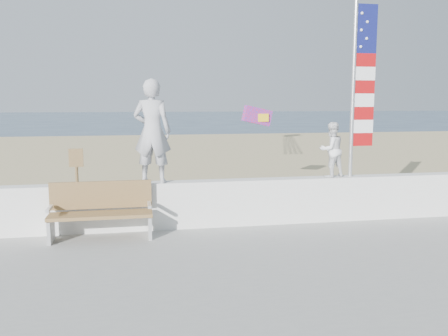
{
  "coord_description": "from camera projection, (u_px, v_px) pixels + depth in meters",
  "views": [
    {
      "loc": [
        -1.44,
        -6.97,
        2.61
      ],
      "look_at": [
        0.2,
        1.8,
        1.35
      ],
      "focal_mm": 38.0,
      "sensor_mm": 36.0,
      "label": 1
    }
  ],
  "objects": [
    {
      "name": "ground",
      "position": [
        233.0,
        269.0,
        7.41
      ],
      "size": [
        220.0,
        220.0,
        0.0
      ],
      "primitive_type": "plane",
      "color": "#2F445E",
      "rests_on": "ground"
    },
    {
      "name": "sand",
      "position": [
        179.0,
        177.0,
        16.16
      ],
      "size": [
        90.0,
        40.0,
        0.08
      ],
      "primitive_type": "cube",
      "color": "tan",
      "rests_on": "ground"
    },
    {
      "name": "seawall",
      "position": [
        212.0,
        203.0,
        9.27
      ],
      "size": [
        30.0,
        0.35,
        0.9
      ],
      "primitive_type": "cube",
      "color": "white",
      "rests_on": "boardwalk"
    },
    {
      "name": "adult",
      "position": [
        152.0,
        131.0,
        8.86
      ],
      "size": [
        0.81,
        0.64,
        1.95
      ],
      "primitive_type": "imported",
      "rotation": [
        0.0,
        0.0,
        2.86
      ],
      "color": "#A6A6AC",
      "rests_on": "seawall"
    },
    {
      "name": "child",
      "position": [
        331.0,
        150.0,
        9.57
      ],
      "size": [
        0.63,
        0.54,
        1.12
      ],
      "primitive_type": "imported",
      "rotation": [
        0.0,
        0.0,
        3.39
      ],
      "color": "white",
      "rests_on": "seawall"
    },
    {
      "name": "bench",
      "position": [
        101.0,
        210.0,
        8.44
      ],
      "size": [
        1.8,
        0.57,
        1.0
      ],
      "color": "olive",
      "rests_on": "boardwalk"
    },
    {
      "name": "flag",
      "position": [
        359.0,
        82.0,
        9.48
      ],
      "size": [
        0.5,
        0.08,
        3.5
      ],
      "color": "silver",
      "rests_on": "seawall"
    },
    {
      "name": "parafoil_kite",
      "position": [
        258.0,
        116.0,
        13.15
      ],
      "size": [
        0.88,
        0.35,
        0.59
      ],
      "color": "#FD1C26",
      "rests_on": "ground"
    },
    {
      "name": "sign",
      "position": [
        77.0,
        174.0,
        10.86
      ],
      "size": [
        0.32,
        0.07,
        1.46
      ],
      "color": "brown",
      "rests_on": "sand"
    }
  ]
}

